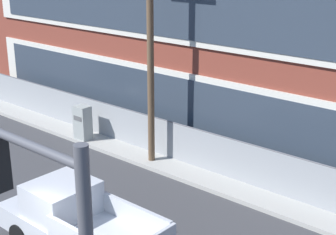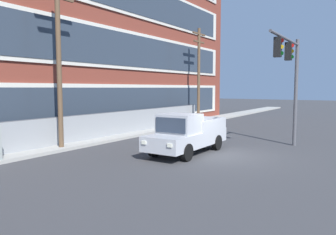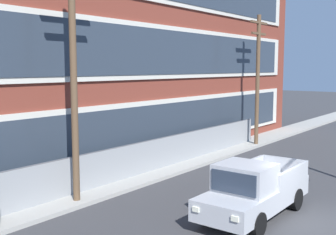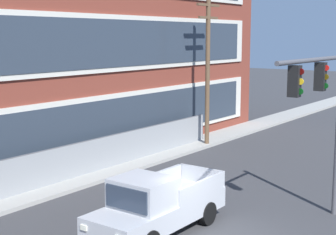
{
  "view_description": "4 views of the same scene",
  "coord_description": "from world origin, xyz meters",
  "views": [
    {
      "loc": [
        9.52,
        -5.98,
        8.34
      ],
      "look_at": [
        0.62,
        4.35,
        3.72
      ],
      "focal_mm": 55.0,
      "sensor_mm": 36.0,
      "label": 1
    },
    {
      "loc": [
        -14.59,
        -6.16,
        3.28
      ],
      "look_at": [
        -1.61,
        2.25,
        1.87
      ],
      "focal_mm": 35.0,
      "sensor_mm": 36.0,
      "label": 2
    },
    {
      "loc": [
        -13.62,
        -4.37,
        5.21
      ],
      "look_at": [
        -1.9,
        4.56,
        3.46
      ],
      "focal_mm": 45.0,
      "sensor_mm": 36.0,
      "label": 3
    },
    {
      "loc": [
        -13.19,
        -7.87,
        6.39
      ],
      "look_at": [
        0.95,
        2.49,
        3.6
      ],
      "focal_mm": 55.0,
      "sensor_mm": 36.0,
      "label": 4
    }
  ],
  "objects": [
    {
      "name": "ground_plane",
      "position": [
        0.0,
        0.0,
        0.0
      ],
      "size": [
        160.0,
        160.0,
        0.0
      ],
      "primitive_type": "plane",
      "color": "#38383A"
    },
    {
      "name": "sidewalk_building_side",
      "position": [
        0.0,
        8.38,
        0.08
      ],
      "size": [
        80.0,
        2.07,
        0.16
      ],
      "primitive_type": "cube",
      "color": "#9E9B93",
      "rests_on": "ground"
    },
    {
      "name": "brick_mill_building",
      "position": [
        1.86,
        13.43,
        7.98
      ],
      "size": [
        37.68,
        8.62,
        15.93
      ],
      "color": "brown",
      "rests_on": "ground"
    },
    {
      "name": "chain_link_fence",
      "position": [
        -1.36,
        8.57,
        0.87
      ],
      "size": [
        28.36,
        0.06,
        1.71
      ],
      "color": "gray",
      "rests_on": "ground"
    },
    {
      "name": "traffic_signal_mast",
      "position": [
        3.23,
        -2.17,
        4.23
      ],
      "size": [
        5.47,
        0.43,
        5.96
      ],
      "color": "#4C4C51",
      "rests_on": "ground"
    },
    {
      "name": "pickup_truck_silver",
      "position": [
        -0.56,
        1.87,
        0.95
      ],
      "size": [
        5.39,
        2.05,
        2.03
      ],
      "color": "#B2B5BA",
      "rests_on": "ground"
    },
    {
      "name": "utility_pole_near_corner",
      "position": [
        -3.3,
        7.89,
        5.02
      ],
      "size": [
        2.45,
        0.26,
        9.09
      ],
      "color": "brown",
      "rests_on": "ground"
    },
    {
      "name": "utility_pole_midblock",
      "position": [
        11.92,
        7.7,
        4.72
      ],
      "size": [
        2.24,
        0.26,
        8.59
      ],
      "color": "brown",
      "rests_on": "ground"
    }
  ]
}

